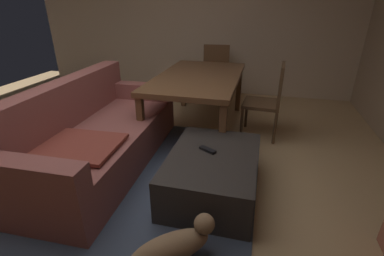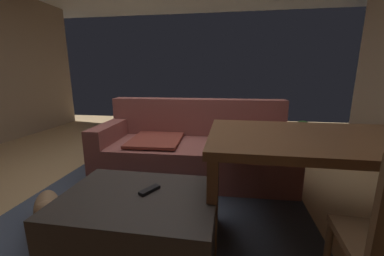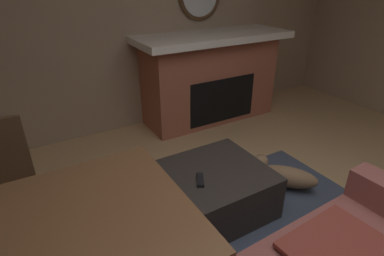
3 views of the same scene
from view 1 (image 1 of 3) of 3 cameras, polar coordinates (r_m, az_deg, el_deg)
name	(u,v)px [view 1 (image 1 of 3)]	position (r m, az deg, el deg)	size (l,w,h in m)	color
floor	(113,183)	(2.82, -15.94, -10.79)	(7.83, 7.83, 0.00)	tan
wall_right_window_side	(195,19)	(5.37, 0.60, 21.62)	(0.12, 6.17, 2.63)	#C4AA91
area_rug	(150,181)	(2.75, -8.59, -10.82)	(2.60, 2.00, 0.01)	#3D475B
couch	(95,137)	(3.04, -19.33, -1.82)	(2.19, 1.00, 0.88)	#8C4C47
ottoman_coffee_table	(213,174)	(2.50, 4.25, -9.42)	(1.05, 0.75, 0.39)	#2D2826
tv_remote	(208,150)	(2.45, 3.23, -4.50)	(0.05, 0.16, 0.02)	black
dining_table	(199,81)	(3.59, 1.39, 9.75)	(1.80, 1.02, 0.74)	brown
dining_chair_east	(215,70)	(4.86, 4.83, 11.81)	(0.47, 0.47, 0.93)	brown
dining_chair_south	(270,97)	(3.54, 15.76, 6.15)	(0.47, 0.47, 0.93)	#513823
potted_plant	(77,91)	(5.00, -22.55, 7.12)	(0.30, 0.30, 0.45)	brown
small_dog	(175,245)	(1.94, -3.48, -22.89)	(0.49, 0.53, 0.27)	#8C6B4C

